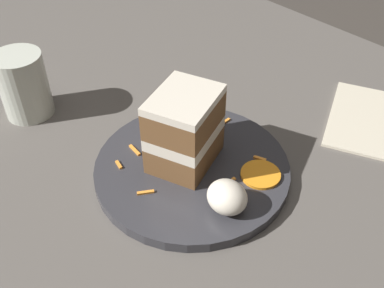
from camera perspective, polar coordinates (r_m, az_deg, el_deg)
The scene contains 8 objects.
ground_plane at distance 0.64m, azimuth -5.42°, elevation -4.29°, with size 6.00×6.00×0.00m, color #38332D.
dining_table at distance 0.63m, azimuth -5.49°, elevation -3.44°, with size 1.33×1.08×0.03m, color #56514C.
plate at distance 0.61m, azimuth -0.00°, elevation -3.13°, with size 0.26×0.26×0.02m, color #333338.
cake_slice at distance 0.57m, azimuth -0.96°, elevation 1.85°, with size 0.10×0.11×0.10m.
cream_dollop at distance 0.53m, azimuth 4.48°, elevation -6.73°, with size 0.05×0.05×0.04m, color silver.
orange_garnish at distance 0.59m, azimuth 8.70°, elevation -3.84°, with size 0.05×0.05×0.00m, color orange.
carrot_shreds_scatter at distance 0.61m, azimuth 0.30°, elevation -1.80°, with size 0.15×0.19×0.00m.
drinking_glass at distance 0.73m, azimuth -20.48°, elevation 6.57°, with size 0.07×0.07×0.10m.
Camera 1 is at (-0.37, 0.26, 0.46)m, focal length 42.00 mm.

